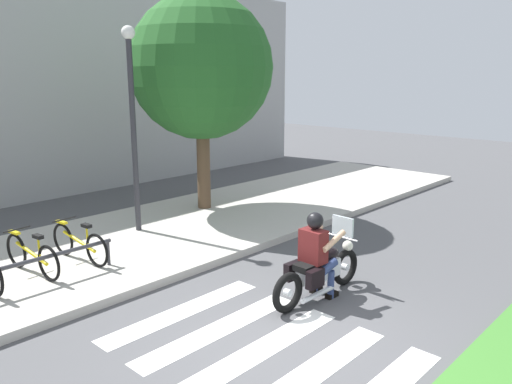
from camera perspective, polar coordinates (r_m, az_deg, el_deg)
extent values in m
plane|color=#4C4C4F|center=(7.07, 2.11, -16.47)|extent=(48.00, 48.00, 0.00)
cube|color=#B7B2A8|center=(10.50, -18.06, -6.55)|extent=(24.00, 4.40, 0.15)
cube|color=white|center=(6.46, 6.15, -19.61)|extent=(2.80, 0.40, 0.01)
cube|color=white|center=(6.90, 0.58, -17.26)|extent=(2.80, 0.40, 0.01)
cube|color=white|center=(7.39, -4.17, -15.08)|extent=(2.80, 0.40, 0.01)
cube|color=white|center=(7.93, -8.22, -13.11)|extent=(2.80, 0.40, 0.01)
torus|color=black|center=(8.79, 9.97, -8.28)|extent=(0.63, 0.14, 0.63)
cylinder|color=silver|center=(8.79, 9.97, -8.28)|extent=(0.12, 0.10, 0.11)
torus|color=black|center=(7.72, 3.58, -11.20)|extent=(0.63, 0.14, 0.63)
cylinder|color=silver|center=(7.72, 3.58, -11.20)|extent=(0.12, 0.10, 0.11)
cube|color=silver|center=(8.19, 7.02, -8.76)|extent=(0.81, 0.31, 0.28)
ellipsoid|color=black|center=(8.26, 7.93, -6.96)|extent=(0.53, 0.30, 0.22)
cube|color=black|center=(7.99, 6.15, -8.16)|extent=(0.57, 0.30, 0.10)
cube|color=black|center=(8.04, 4.17, -8.80)|extent=(0.32, 0.13, 0.28)
cube|color=black|center=(7.78, 6.66, -9.62)|extent=(0.32, 0.13, 0.28)
cylinder|color=silver|center=(8.49, 9.55, -5.00)|extent=(0.05, 0.62, 0.03)
sphere|color=white|center=(8.71, 10.26, -5.96)|extent=(0.18, 0.18, 0.18)
cube|color=silver|center=(8.46, 9.71, -3.80)|extent=(0.05, 0.40, 0.32)
cylinder|color=silver|center=(8.02, 6.92, -11.32)|extent=(0.73, 0.11, 0.08)
cube|color=#591919|center=(7.92, 6.44, -6.03)|extent=(0.27, 0.41, 0.52)
sphere|color=black|center=(7.82, 6.65, -3.21)|extent=(0.26, 0.26, 0.26)
cylinder|color=tan|center=(8.20, 6.26, -4.79)|extent=(0.52, 0.11, 0.26)
cylinder|color=tan|center=(7.94, 8.74, -5.45)|extent=(0.52, 0.11, 0.26)
cylinder|color=navy|center=(8.25, 6.16, -7.90)|extent=(0.45, 0.16, 0.24)
cylinder|color=navy|center=(8.45, 6.63, -9.66)|extent=(0.11, 0.11, 0.46)
cube|color=black|center=(8.56, 6.76, -10.77)|extent=(0.24, 0.11, 0.08)
cylinder|color=navy|center=(8.07, 7.95, -8.45)|extent=(0.45, 0.16, 0.24)
cylinder|color=navy|center=(8.27, 8.39, -10.23)|extent=(0.11, 0.11, 0.46)
cube|color=black|center=(8.38, 8.51, -11.36)|extent=(0.24, 0.11, 0.08)
torus|color=black|center=(9.91, -25.30, -5.96)|extent=(0.11, 0.62, 0.62)
torus|color=black|center=(9.05, -22.23, -7.43)|extent=(0.11, 0.62, 0.62)
cylinder|color=gold|center=(9.46, -23.87, -6.30)|extent=(0.15, 0.92, 0.25)
cylinder|color=gold|center=(9.20, -23.18, -5.74)|extent=(0.04, 0.04, 0.38)
cube|color=black|center=(9.14, -23.28, -4.61)|extent=(0.12, 0.21, 0.06)
cylinder|color=black|center=(9.71, -25.25, -3.80)|extent=(0.48, 0.08, 0.03)
cube|color=gold|center=(9.82, -25.49, -4.11)|extent=(0.11, 0.29, 0.04)
torus|color=black|center=(10.24, -20.83, -4.97)|extent=(0.11, 0.62, 0.62)
torus|color=black|center=(9.41, -17.42, -6.28)|extent=(0.11, 0.62, 0.62)
cylinder|color=gold|center=(9.80, -19.23, -5.25)|extent=(0.15, 0.93, 0.25)
cylinder|color=gold|center=(9.55, -18.42, -4.69)|extent=(0.04, 0.04, 0.38)
cube|color=black|center=(9.49, -18.51, -3.60)|extent=(0.12, 0.21, 0.06)
cylinder|color=black|center=(10.04, -20.70, -2.88)|extent=(0.48, 0.08, 0.03)
cube|color=gold|center=(10.15, -20.99, -3.18)|extent=(0.11, 0.29, 0.04)
cylinder|color=#333338|center=(9.50, -16.25, -6.58)|extent=(0.06, 0.06, 0.45)
cylinder|color=#2D2D33|center=(11.08, -13.53, 5.50)|extent=(0.12, 0.12, 4.19)
sphere|color=white|center=(11.02, -14.17, 16.97)|extent=(0.28, 0.28, 0.28)
cylinder|color=brown|center=(12.89, -5.91, 2.88)|extent=(0.33, 0.33, 2.44)
sphere|color=#235B23|center=(12.69, -6.17, 13.79)|extent=(3.49, 3.49, 3.49)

